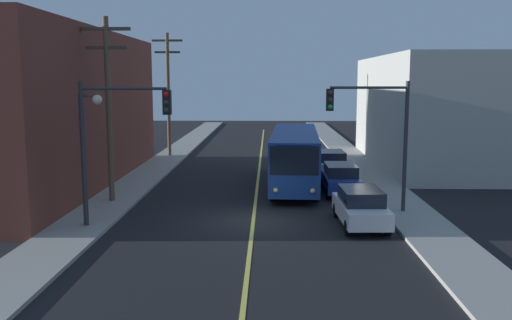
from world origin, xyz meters
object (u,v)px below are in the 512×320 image
(traffic_signal_left_corner, at_px, (120,127))
(parked_car_blue, at_px, (341,178))
(city_bus, at_px, (295,155))
(utility_pole_near, at_px, (108,101))
(street_lamp_left, at_px, (87,140))
(parked_car_white, at_px, (361,207))
(traffic_signal_right_corner, at_px, (373,122))
(utility_pole_mid, at_px, (168,89))
(parked_car_silver, at_px, (331,163))

(traffic_signal_left_corner, bearing_deg, parked_car_blue, 37.13)
(city_bus, height_order, parked_car_blue, city_bus)
(city_bus, distance_m, utility_pole_near, 11.20)
(parked_car_blue, distance_m, street_lamp_left, 13.94)
(utility_pole_near, bearing_deg, parked_car_white, -19.13)
(city_bus, height_order, parked_car_white, city_bus)
(utility_pole_near, xyz_separation_m, traffic_signal_right_corner, (12.67, -1.94, -0.88))
(utility_pole_near, distance_m, utility_pole_mid, 16.83)
(utility_pole_mid, xyz_separation_m, traffic_signal_left_corner, (1.95, -21.72, -1.19))
(traffic_signal_left_corner, relative_size, street_lamp_left, 1.09)
(city_bus, xyz_separation_m, traffic_signal_left_corner, (-7.61, -9.85, 2.49))
(parked_car_blue, bearing_deg, traffic_signal_left_corner, -142.87)
(city_bus, distance_m, traffic_signal_right_corner, 8.01)
(utility_pole_near, height_order, traffic_signal_right_corner, utility_pole_near)
(parked_car_white, bearing_deg, traffic_signal_left_corner, -175.58)
(parked_car_blue, distance_m, parked_car_silver, 5.67)
(parked_car_silver, bearing_deg, city_bus, -126.57)
(city_bus, xyz_separation_m, parked_car_blue, (2.42, -2.26, -0.98))
(utility_pole_mid, xyz_separation_m, street_lamp_left, (0.53, -21.54, -1.75))
(parked_car_blue, relative_size, utility_pole_near, 0.48)
(traffic_signal_left_corner, xyz_separation_m, traffic_signal_right_corner, (10.82, 2.95, 0.00))
(parked_car_blue, relative_size, street_lamp_left, 0.80)
(parked_car_white, bearing_deg, utility_pole_mid, 119.74)
(utility_pole_mid, height_order, street_lamp_left, utility_pole_mid)
(city_bus, bearing_deg, utility_pole_near, -152.34)
(city_bus, bearing_deg, parked_car_silver, 53.43)
(parked_car_blue, bearing_deg, street_lamp_left, -147.06)
(traffic_signal_left_corner, relative_size, traffic_signal_right_corner, 1.00)
(traffic_signal_right_corner, bearing_deg, utility_pole_near, 171.28)
(parked_car_silver, bearing_deg, parked_car_blue, -91.12)
(utility_pole_near, relative_size, utility_pole_mid, 0.94)
(parked_car_silver, bearing_deg, parked_car_white, -90.55)
(parked_car_blue, relative_size, traffic_signal_right_corner, 0.73)
(city_bus, distance_m, utility_pole_mid, 15.67)
(parked_car_white, height_order, utility_pole_mid, utility_pole_mid)
(utility_pole_near, distance_m, street_lamp_left, 4.95)
(parked_car_white, height_order, traffic_signal_right_corner, traffic_signal_right_corner)
(parked_car_white, distance_m, traffic_signal_left_corner, 10.63)
(parked_car_white, relative_size, utility_pole_mid, 0.46)
(parked_car_blue, xyz_separation_m, traffic_signal_right_corner, (0.79, -4.64, 3.46))
(utility_pole_mid, relative_size, traffic_signal_left_corner, 1.62)
(utility_pole_near, height_order, street_lamp_left, utility_pole_near)
(parked_car_silver, xyz_separation_m, utility_pole_mid, (-12.09, 8.45, 4.65))
(parked_car_blue, bearing_deg, utility_pole_near, -167.20)
(city_bus, relative_size, traffic_signal_right_corner, 2.04)
(parked_car_silver, relative_size, utility_pole_near, 0.49)
(city_bus, relative_size, traffic_signal_left_corner, 2.04)
(utility_pole_near, bearing_deg, traffic_signal_left_corner, -69.27)
(parked_car_white, distance_m, street_lamp_left, 11.81)
(utility_pole_mid, bearing_deg, traffic_signal_left_corner, -84.88)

